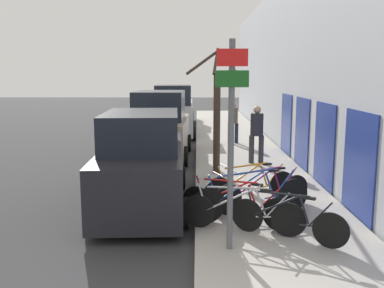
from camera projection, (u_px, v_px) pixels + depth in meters
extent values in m
plane|color=#333335|center=(166.00, 163.00, 14.46)|extent=(80.00, 80.00, 0.00)
cube|color=#ADA89E|center=(236.00, 147.00, 17.18)|extent=(3.20, 32.00, 0.15)
cube|color=#B2B7C1|center=(282.00, 66.00, 16.64)|extent=(0.20, 32.00, 6.50)
cube|color=navy|center=(359.00, 164.00, 8.44)|extent=(0.03, 1.62, 2.10)
cube|color=navy|center=(324.00, 145.00, 10.73)|extent=(0.03, 1.62, 2.10)
cube|color=navy|center=(302.00, 132.00, 13.02)|extent=(0.03, 1.62, 2.10)
cube|color=navy|center=(286.00, 124.00, 15.31)|extent=(0.03, 1.62, 2.10)
cylinder|color=#595B60|center=(231.00, 148.00, 6.72)|extent=(0.10, 0.10, 3.35)
cube|color=red|center=(232.00, 57.00, 6.43)|extent=(0.47, 0.02, 0.26)
cube|color=#19591E|center=(232.00, 79.00, 6.49)|extent=(0.51, 0.02, 0.26)
cylinder|color=black|center=(247.00, 215.00, 7.70)|extent=(0.54, 0.34, 0.61)
cylinder|color=black|center=(331.00, 230.00, 6.95)|extent=(0.54, 0.34, 0.61)
cylinder|color=black|center=(277.00, 205.00, 7.38)|extent=(0.73, 0.45, 0.50)
cylinder|color=black|center=(282.00, 194.00, 7.30)|extent=(0.85, 0.52, 0.08)
cylinder|color=black|center=(304.00, 211.00, 7.13)|extent=(0.17, 0.12, 0.44)
cylinder|color=black|center=(315.00, 226.00, 7.08)|extent=(0.46, 0.29, 0.07)
cylinder|color=black|center=(320.00, 215.00, 7.01)|extent=(0.35, 0.22, 0.49)
cylinder|color=black|center=(251.00, 202.00, 7.62)|extent=(0.17, 0.12, 0.52)
cube|color=black|center=(310.00, 198.00, 7.06)|extent=(0.21, 0.17, 0.04)
cylinder|color=#99999E|center=(255.00, 189.00, 7.54)|extent=(0.24, 0.39, 0.02)
cylinder|color=black|center=(198.00, 211.00, 7.90)|extent=(0.61, 0.20, 0.62)
cylinder|color=black|center=(289.00, 220.00, 7.44)|extent=(0.61, 0.20, 0.62)
cylinder|color=#B7B7BC|center=(231.00, 199.00, 7.68)|extent=(0.89, 0.29, 0.51)
cylinder|color=#B7B7BC|center=(236.00, 188.00, 7.62)|extent=(1.03, 0.33, 0.08)
cylinder|color=#B7B7BC|center=(261.00, 203.00, 7.53)|extent=(0.20, 0.09, 0.45)
cylinder|color=#B7B7BC|center=(272.00, 217.00, 7.51)|extent=(0.56, 0.19, 0.08)
cylinder|color=#B7B7BC|center=(277.00, 205.00, 7.46)|extent=(0.42, 0.15, 0.50)
cylinder|color=#B7B7BC|center=(203.00, 198.00, 7.83)|extent=(0.20, 0.08, 0.54)
cube|color=black|center=(266.00, 190.00, 7.47)|extent=(0.21, 0.13, 0.04)
cylinder|color=#99999E|center=(207.00, 184.00, 7.77)|extent=(0.14, 0.43, 0.02)
cylinder|color=black|center=(197.00, 202.00, 8.49)|extent=(0.57, 0.32, 0.62)
cylinder|color=black|center=(279.00, 215.00, 7.71)|extent=(0.57, 0.32, 0.62)
cylinder|color=red|center=(226.00, 192.00, 8.15)|extent=(0.85, 0.47, 0.52)
cylinder|color=red|center=(230.00, 181.00, 8.08)|extent=(0.98, 0.54, 0.08)
cylinder|color=red|center=(253.00, 197.00, 7.90)|extent=(0.20, 0.13, 0.45)
cylinder|color=red|center=(263.00, 211.00, 7.84)|extent=(0.54, 0.30, 0.08)
cylinder|color=red|center=(268.00, 200.00, 7.77)|extent=(0.40, 0.23, 0.50)
cylinder|color=red|center=(200.00, 189.00, 8.41)|extent=(0.19, 0.12, 0.54)
cube|color=black|center=(257.00, 185.00, 7.82)|extent=(0.21, 0.16, 0.04)
cylinder|color=#99999E|center=(204.00, 177.00, 8.33)|extent=(0.22, 0.40, 0.02)
cylinder|color=black|center=(208.00, 205.00, 8.13)|extent=(0.66, 0.29, 0.70)
cylinder|color=black|center=(293.00, 195.00, 8.80)|extent=(0.66, 0.29, 0.70)
cylinder|color=#1E4799|center=(242.00, 185.00, 8.33)|extent=(1.00, 0.43, 0.57)
cylinder|color=#1E4799|center=(247.00, 173.00, 8.32)|extent=(1.16, 0.49, 0.09)
cylinder|color=#1E4799|center=(269.00, 184.00, 8.55)|extent=(0.22, 0.12, 0.50)
cylinder|color=#1E4799|center=(279.00, 196.00, 8.68)|extent=(0.63, 0.27, 0.08)
cylinder|color=#1E4799|center=(283.00, 184.00, 8.67)|extent=(0.47, 0.21, 0.56)
cylinder|color=#1E4799|center=(213.00, 190.00, 8.11)|extent=(0.22, 0.11, 0.60)
cube|color=black|center=(274.00, 171.00, 8.54)|extent=(0.22, 0.15, 0.04)
cylinder|color=#99999E|center=(218.00, 174.00, 8.10)|extent=(0.19, 0.42, 0.02)
cylinder|color=black|center=(228.00, 199.00, 8.61)|extent=(0.58, 0.32, 0.64)
cylinder|color=black|center=(296.00, 189.00, 9.37)|extent=(0.58, 0.32, 0.64)
cylinder|color=#8C1E72|center=(255.00, 182.00, 8.85)|extent=(0.88, 0.47, 0.53)
cylinder|color=#8C1E72|center=(259.00, 171.00, 8.85)|extent=(1.02, 0.54, 0.08)
cylinder|color=#8C1E72|center=(277.00, 180.00, 9.10)|extent=(0.20, 0.13, 0.46)
cylinder|color=#8C1E72|center=(285.00, 190.00, 9.23)|extent=(0.55, 0.30, 0.08)
cylinder|color=#8C1E72|center=(288.00, 179.00, 9.23)|extent=(0.42, 0.23, 0.51)
cylinder|color=#8C1E72|center=(232.00, 186.00, 8.61)|extent=(0.20, 0.12, 0.55)
cube|color=black|center=(281.00, 168.00, 9.10)|extent=(0.21, 0.16, 0.04)
cylinder|color=#99999E|center=(236.00, 172.00, 8.60)|extent=(0.22, 0.40, 0.02)
cylinder|color=black|center=(218.00, 192.00, 9.16)|extent=(0.61, 0.27, 0.64)
cylinder|color=black|center=(282.00, 185.00, 9.71)|extent=(0.61, 0.27, 0.64)
cylinder|color=orange|center=(243.00, 176.00, 9.32)|extent=(0.84, 0.35, 0.53)
cylinder|color=orange|center=(247.00, 166.00, 9.31)|extent=(0.97, 0.41, 0.08)
cylinder|color=orange|center=(264.00, 175.00, 9.50)|extent=(0.19, 0.10, 0.46)
cylinder|color=orange|center=(271.00, 185.00, 9.61)|extent=(0.53, 0.23, 0.08)
cylinder|color=orange|center=(275.00, 175.00, 9.60)|extent=(0.40, 0.18, 0.52)
cylinder|color=orange|center=(222.00, 179.00, 9.14)|extent=(0.19, 0.10, 0.56)
cube|color=black|center=(267.00, 164.00, 9.48)|extent=(0.22, 0.15, 0.04)
cylinder|color=#99999E|center=(225.00, 166.00, 9.12)|extent=(0.18, 0.42, 0.02)
cube|color=black|center=(143.00, 173.00, 9.59)|extent=(1.96, 4.73, 1.19)
cube|color=black|center=(141.00, 131.00, 9.24)|extent=(1.68, 2.49, 0.79)
cylinder|color=black|center=(114.00, 178.00, 11.06)|extent=(0.25, 0.62, 0.61)
cylinder|color=black|center=(181.00, 177.00, 11.12)|extent=(0.25, 0.62, 0.61)
cylinder|color=black|center=(92.00, 214.00, 8.21)|extent=(0.25, 0.62, 0.61)
cylinder|color=black|center=(183.00, 213.00, 8.27)|extent=(0.25, 0.62, 0.61)
cube|color=gray|center=(160.00, 136.00, 15.07)|extent=(1.93, 4.34, 1.22)
cube|color=black|center=(159.00, 105.00, 14.72)|extent=(1.70, 2.28, 0.98)
cylinder|color=black|center=(141.00, 143.00, 16.49)|extent=(0.24, 0.67, 0.67)
cylinder|color=black|center=(188.00, 143.00, 16.43)|extent=(0.24, 0.67, 0.67)
cylinder|color=black|center=(128.00, 156.00, 13.86)|extent=(0.24, 0.67, 0.67)
cylinder|color=black|center=(184.00, 156.00, 13.80)|extent=(0.24, 0.67, 0.67)
cube|color=#B2B7BC|center=(173.00, 118.00, 20.45)|extent=(1.93, 4.17, 1.37)
cube|color=black|center=(173.00, 95.00, 20.11)|extent=(1.69, 2.19, 0.91)
cylinder|color=black|center=(156.00, 127.00, 21.79)|extent=(0.24, 0.62, 0.61)
cylinder|color=black|center=(192.00, 127.00, 21.82)|extent=(0.24, 0.62, 0.61)
cylinder|color=black|center=(153.00, 133.00, 19.27)|extent=(0.24, 0.62, 0.61)
cylinder|color=black|center=(193.00, 133.00, 19.29)|extent=(0.24, 0.62, 0.61)
cube|color=silver|center=(176.00, 111.00, 25.51)|extent=(1.95, 4.62, 1.17)
cube|color=black|center=(175.00, 94.00, 25.16)|extent=(1.67, 2.44, 0.89)
cylinder|color=black|center=(164.00, 116.00, 27.02)|extent=(0.25, 0.65, 0.64)
cylinder|color=black|center=(192.00, 116.00, 26.91)|extent=(0.25, 0.65, 0.64)
cylinder|color=black|center=(158.00, 121.00, 24.25)|extent=(0.25, 0.65, 0.64)
cylinder|color=black|center=(189.00, 121.00, 24.14)|extent=(0.25, 0.65, 0.64)
cylinder|color=#1E2338|center=(236.00, 133.00, 17.53)|extent=(0.15, 0.15, 0.81)
cylinder|color=#1E2338|center=(230.00, 133.00, 17.62)|extent=(0.15, 0.15, 0.81)
cylinder|color=brown|center=(233.00, 116.00, 17.45)|extent=(0.37, 0.37, 0.64)
sphere|color=tan|center=(233.00, 105.00, 17.38)|extent=(0.22, 0.22, 0.22)
cylinder|color=#333338|center=(251.00, 149.00, 13.64)|extent=(0.17, 0.17, 0.88)
cylinder|color=#333338|center=(261.00, 149.00, 13.66)|extent=(0.17, 0.17, 0.88)
cylinder|color=#26262D|center=(257.00, 124.00, 13.52)|extent=(0.40, 0.40, 0.70)
sphere|color=tan|center=(257.00, 110.00, 13.44)|extent=(0.24, 0.24, 0.24)
cylinder|color=#3D2D23|center=(217.00, 124.00, 12.06)|extent=(0.20, 0.20, 2.81)
cylinder|color=#3D2D23|center=(228.00, 62.00, 12.34)|extent=(0.75, 1.21, 0.75)
cylinder|color=#3D2D23|center=(202.00, 63.00, 11.69)|extent=(0.91, 0.28, 0.68)
cylinder|color=#3D2D23|center=(216.00, 63.00, 11.52)|extent=(0.20, 0.61, 0.64)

